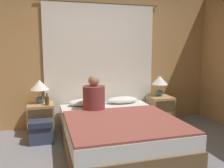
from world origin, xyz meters
The scene contains 14 objects.
ground_plane centered at (0.00, 0.00, 0.00)m, with size 16.00×16.00×0.00m, color gray.
wall_back centered at (0.00, 1.79, 1.25)m, with size 4.58×0.06×2.50m.
curtain_panel centered at (0.00, 1.73, 1.13)m, with size 2.27×0.02×2.27m.
bed centered at (0.00, 0.64, 0.21)m, with size 1.59×2.07×0.43m.
nightstand_left centered at (-1.11, 1.42, 0.26)m, with size 0.42×0.43×0.52m.
nightstand_right centered at (1.11, 1.42, 0.26)m, with size 0.42×0.43×0.52m.
lamp_left centered at (-1.11, 1.48, 0.80)m, with size 0.31×0.31×0.40m.
lamp_right centered at (1.11, 1.48, 0.80)m, with size 0.31×0.31×0.40m.
pillow_left centered at (-0.35, 1.48, 0.49)m, with size 0.59×0.31×0.12m.
pillow_right centered at (0.35, 1.48, 0.49)m, with size 0.59×0.31×0.12m.
blanket_on_bed centered at (0.00, 0.36, 0.45)m, with size 1.53×1.44×0.03m.
person_left_in_bed centered at (-0.26, 1.11, 0.66)m, with size 0.36×0.36×0.58m.
beer_bottle_on_left_stand centered at (-1.00, 1.29, 0.60)m, with size 0.07×0.07×0.20m.
backpack_on_floor centered at (-1.11, 1.02, 0.20)m, with size 0.35×0.27×0.35m.
Camera 1 is at (-1.02, -2.62, 1.43)m, focal length 38.00 mm.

